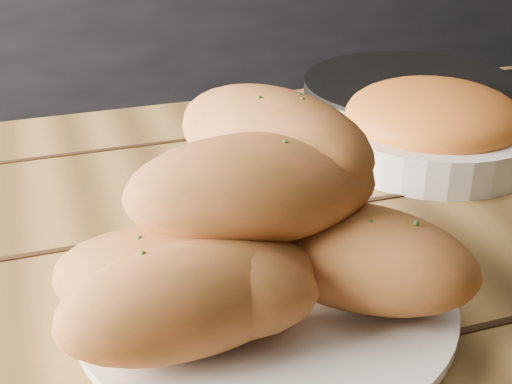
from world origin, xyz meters
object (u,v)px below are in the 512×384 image
object	(u,v)px
table	(338,368)
plate	(265,304)
bread_rolls	(249,230)
skillet	(413,97)
bowl	(433,126)

from	to	relation	value
table	plate	bearing A→B (deg)	-155.23
table	plate	distance (m)	0.14
plate	bread_rolls	bearing A→B (deg)	-173.96
bread_rolls	skillet	size ratio (longest dim) A/B	0.76
bread_rolls	bowl	bearing A→B (deg)	38.10
plate	bread_rolls	world-z (taller)	bread_rolls
bread_rolls	plate	bearing A→B (deg)	6.04
bread_rolls	bowl	xyz separation A→B (m)	(0.28, 0.22, -0.04)
table	bowl	xyz separation A→B (m)	(0.18, 0.18, 0.14)
skillet	bowl	bearing A→B (deg)	-109.99
skillet	bowl	distance (m)	0.12
plate	bread_rolls	distance (m)	0.07
bowl	plate	bearing A→B (deg)	-140.78
table	bread_rolls	xyz separation A→B (m)	(-0.09, -0.04, 0.18)
table	skillet	bearing A→B (deg)	52.41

